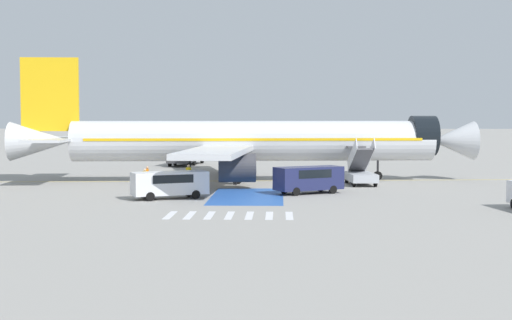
# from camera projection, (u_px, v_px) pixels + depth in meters

# --- Properties ---
(ground_plane) EXTENTS (600.00, 600.00, 0.00)m
(ground_plane) POSITION_uv_depth(u_px,v_px,m) (244.00, 180.00, 67.00)
(ground_plane) COLOR gray
(apron_leadline_yellow) EXTENTS (77.04, 6.69, 0.01)m
(apron_leadline_yellow) POSITION_uv_depth(u_px,v_px,m) (254.00, 181.00, 66.22)
(apron_leadline_yellow) COLOR gold
(apron_leadline_yellow) RESTS_ON ground_plane
(apron_stand_patch_blue) EXTENTS (5.36, 11.60, 0.01)m
(apron_stand_patch_blue) POSITION_uv_depth(u_px,v_px,m) (247.00, 196.00, 53.31)
(apron_stand_patch_blue) COLOR #2856A8
(apron_stand_patch_blue) RESTS_ON ground_plane
(apron_walkway_bar_0) EXTENTS (0.44, 3.60, 0.01)m
(apron_walkway_bar_0) POSITION_uv_depth(u_px,v_px,m) (170.00, 215.00, 42.99)
(apron_walkway_bar_0) COLOR silver
(apron_walkway_bar_0) RESTS_ON ground_plane
(apron_walkway_bar_1) EXTENTS (0.44, 3.60, 0.01)m
(apron_walkway_bar_1) POSITION_uv_depth(u_px,v_px,m) (190.00, 215.00, 42.95)
(apron_walkway_bar_1) COLOR silver
(apron_walkway_bar_1) RESTS_ON ground_plane
(apron_walkway_bar_2) EXTENTS (0.44, 3.60, 0.01)m
(apron_walkway_bar_2) POSITION_uv_depth(u_px,v_px,m) (210.00, 215.00, 42.91)
(apron_walkway_bar_2) COLOR silver
(apron_walkway_bar_2) RESTS_ON ground_plane
(apron_walkway_bar_3) EXTENTS (0.44, 3.60, 0.01)m
(apron_walkway_bar_3) POSITION_uv_depth(u_px,v_px,m) (229.00, 215.00, 42.87)
(apron_walkway_bar_3) COLOR silver
(apron_walkway_bar_3) RESTS_ON ground_plane
(apron_walkway_bar_4) EXTENTS (0.44, 3.60, 0.01)m
(apron_walkway_bar_4) POSITION_uv_depth(u_px,v_px,m) (249.00, 215.00, 42.82)
(apron_walkway_bar_4) COLOR silver
(apron_walkway_bar_4) RESTS_ON ground_plane
(apron_walkway_bar_5) EXTENTS (0.44, 3.60, 0.01)m
(apron_walkway_bar_5) POSITION_uv_depth(u_px,v_px,m) (269.00, 216.00, 42.78)
(apron_walkway_bar_5) COLOR silver
(apron_walkway_bar_5) RESTS_ON ground_plane
(apron_walkway_bar_6) EXTENTS (0.44, 3.60, 0.01)m
(apron_walkway_bar_6) POSITION_uv_depth(u_px,v_px,m) (289.00, 216.00, 42.74)
(apron_walkway_bar_6) COLOR silver
(apron_walkway_bar_6) RESTS_ON ground_plane
(airliner) EXTENTS (43.11, 35.16, 11.33)m
(airliner) POSITION_uv_depth(u_px,v_px,m) (246.00, 141.00, 65.97)
(airliner) COLOR silver
(airliner) RESTS_ON ground_plane
(boarding_stairs_forward) EXTENTS (2.60, 5.37, 4.13)m
(boarding_stairs_forward) POSITION_uv_depth(u_px,v_px,m) (361.00, 173.00, 62.23)
(boarding_stairs_forward) COLOR #ADB2BA
(boarding_stairs_forward) RESTS_ON ground_plane
(fuel_tanker) EXTENTS (3.59, 9.82, 3.61)m
(fuel_tanker) POSITION_uv_depth(u_px,v_px,m) (186.00, 150.00, 87.91)
(fuel_tanker) COLOR #38383D
(fuel_tanker) RESTS_ON ground_plane
(service_van_0) EXTENTS (5.71, 3.95, 1.97)m
(service_van_0) POSITION_uv_depth(u_px,v_px,m) (170.00, 182.00, 51.57)
(service_van_0) COLOR silver
(service_van_0) RESTS_ON ground_plane
(service_van_1) EXTENTS (5.59, 4.27, 2.09)m
(service_van_1) POSITION_uv_depth(u_px,v_px,m) (309.00, 177.00, 55.05)
(service_van_1) COLOR #1E234C
(service_van_1) RESTS_ON ground_plane
(ground_crew_0) EXTENTS (0.29, 0.46, 1.71)m
(ground_crew_0) POSITION_uv_depth(u_px,v_px,m) (147.00, 175.00, 61.08)
(ground_crew_0) COLOR #2D2D33
(ground_crew_0) RESTS_ON ground_plane
(ground_crew_1) EXTENTS (0.40, 0.49, 1.62)m
(ground_crew_1) POSITION_uv_depth(u_px,v_px,m) (145.00, 177.00, 59.48)
(ground_crew_1) COLOR #191E38
(ground_crew_1) RESTS_ON ground_plane
(ground_crew_2) EXTENTS (0.46, 0.30, 1.84)m
(ground_crew_2) POSITION_uv_depth(u_px,v_px,m) (189.00, 174.00, 61.24)
(ground_crew_2) COLOR #191E38
(ground_crew_2) RESTS_ON ground_plane
(ground_crew_3) EXTENTS (0.48, 0.35, 1.76)m
(ground_crew_3) POSITION_uv_depth(u_px,v_px,m) (235.00, 173.00, 62.10)
(ground_crew_3) COLOR black
(ground_crew_3) RESTS_ON ground_plane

